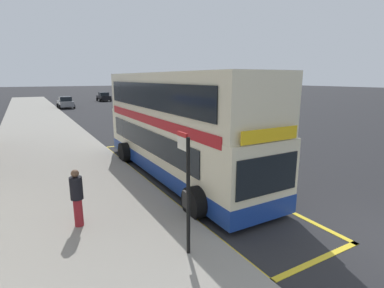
{
  "coord_description": "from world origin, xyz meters",
  "views": [
    {
      "loc": [
        -8.03,
        -3.2,
        4.2
      ],
      "look_at": [
        -2.07,
        7.25,
        1.48
      ],
      "focal_mm": 27.52,
      "sensor_mm": 36.0,
      "label": 1
    }
  ],
  "objects": [
    {
      "name": "pedestrian_waiting_near_sign",
      "position": [
        -7.03,
        4.94,
        1.03
      ],
      "size": [
        0.34,
        0.34,
        1.64
      ],
      "color": "maroon",
      "rests_on": "pavement_near"
    },
    {
      "name": "bus_bay_markings",
      "position": [
        -2.44,
        7.72,
        0.01
      ],
      "size": [
        3.12,
        14.27,
        0.01
      ],
      "color": "yellow",
      "rests_on": "ground"
    },
    {
      "name": "parked_car_navy_distant",
      "position": [
        4.59,
        25.97,
        0.8
      ],
      "size": [
        2.09,
        4.2,
        1.62
      ],
      "rotation": [
        0.0,
        0.0,
        0.01
      ],
      "color": "navy",
      "rests_on": "ground"
    },
    {
      "name": "parked_car_black_behind",
      "position": [
        4.91,
        52.16,
        0.8
      ],
      "size": [
        2.09,
        4.2,
        1.62
      ],
      "rotation": [
        0.0,
        0.0,
        0.0
      ],
      "color": "black",
      "rests_on": "ground"
    },
    {
      "name": "pavement_near",
      "position": [
        -7.0,
        32.0,
        0.07
      ],
      "size": [
        6.0,
        76.0,
        0.14
      ],
      "primitive_type": "cube",
      "color": "gray",
      "rests_on": "ground"
    },
    {
      "name": "parked_car_grey_far",
      "position": [
        -2.86,
        41.9,
        0.8
      ],
      "size": [
        2.09,
        4.2,
        1.62
      ],
      "rotation": [
        0.0,
        0.0,
        0.02
      ],
      "color": "slate",
      "rests_on": "ground"
    },
    {
      "name": "parked_car_navy_ahead",
      "position": [
        4.75,
        33.81,
        0.8
      ],
      "size": [
        2.09,
        4.2,
        1.62
      ],
      "rotation": [
        0.0,
        0.0,
        -0.04
      ],
      "color": "navy",
      "rests_on": "ground"
    },
    {
      "name": "double_decker_bus",
      "position": [
        -2.46,
        7.97,
        2.06
      ],
      "size": [
        3.21,
        11.17,
        4.4
      ],
      "color": "beige",
      "rests_on": "ground"
    },
    {
      "name": "bus_stop_sign",
      "position": [
        -5.01,
        2.34,
        1.8
      ],
      "size": [
        0.09,
        0.51,
        2.87
      ],
      "color": "black",
      "rests_on": "pavement_near"
    },
    {
      "name": "ground_plane",
      "position": [
        0.0,
        32.0,
        0.0
      ],
      "size": [
        260.0,
        260.0,
        0.0
      ],
      "primitive_type": "plane",
      "color": "#28282B"
    }
  ]
}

